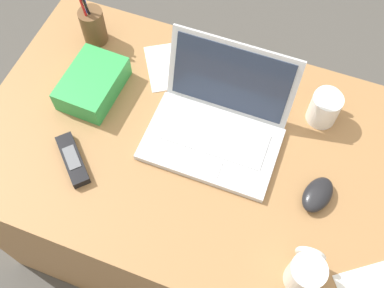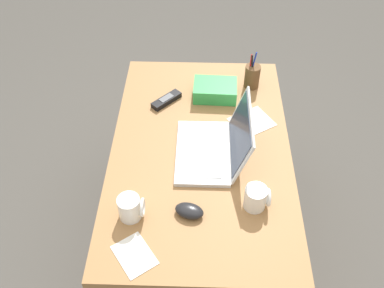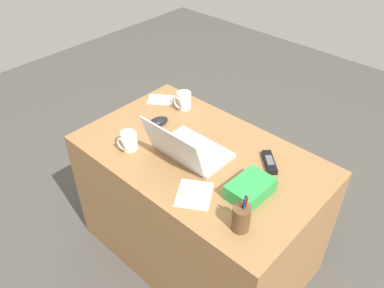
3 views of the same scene
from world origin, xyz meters
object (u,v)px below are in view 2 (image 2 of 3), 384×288
(computer_mouse, at_px, (189,211))
(coffee_mug_tall, at_px, (257,198))
(laptop, at_px, (215,146))
(snack_bag, at_px, (215,90))
(cordless_phone, at_px, (167,100))
(coffee_mug_white, at_px, (131,208))
(pen_holder, at_px, (252,76))

(computer_mouse, relative_size, coffee_mug_tall, 1.14)
(laptop, height_order, coffee_mug_tall, laptop)
(laptop, height_order, snack_bag, laptop)
(computer_mouse, xyz_separation_m, snack_bag, (-0.66, 0.10, 0.02))
(laptop, height_order, cordless_phone, laptop)
(coffee_mug_white, height_order, cordless_phone, coffee_mug_white)
(computer_mouse, bearing_deg, snack_bag, -172.03)
(coffee_mug_white, bearing_deg, snack_bag, 155.96)
(coffee_mug_tall, height_order, cordless_phone, coffee_mug_tall)
(coffee_mug_white, distance_m, pen_holder, 0.90)
(coffee_mug_white, relative_size, pen_holder, 0.53)
(pen_holder, bearing_deg, laptop, -21.58)
(coffee_mug_white, relative_size, coffee_mug_tall, 1.03)
(cordless_phone, height_order, snack_bag, snack_bag)
(coffee_mug_white, xyz_separation_m, snack_bag, (-0.68, 0.30, -0.01))
(laptop, xyz_separation_m, cordless_phone, (-0.32, -0.22, -0.03))
(computer_mouse, distance_m, snack_bag, 0.67)
(snack_bag, bearing_deg, computer_mouse, -8.26)
(laptop, relative_size, coffee_mug_tall, 3.76)
(pen_holder, distance_m, snack_bag, 0.19)
(computer_mouse, height_order, cordless_phone, computer_mouse)
(cordless_phone, relative_size, snack_bag, 0.71)
(pen_holder, bearing_deg, snack_bag, -65.15)
(snack_bag, bearing_deg, coffee_mug_tall, 12.98)
(laptop, bearing_deg, computer_mouse, -17.42)
(coffee_mug_white, bearing_deg, cordless_phone, 172.74)
(coffee_mug_white, xyz_separation_m, pen_holder, (-0.76, 0.48, 0.01))
(cordless_phone, bearing_deg, coffee_mug_white, -7.26)
(coffee_mug_white, height_order, coffee_mug_tall, coffee_mug_white)
(laptop, distance_m, coffee_mug_tall, 0.29)
(cordless_phone, bearing_deg, laptop, 34.45)
(coffee_mug_white, height_order, snack_bag, coffee_mug_white)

